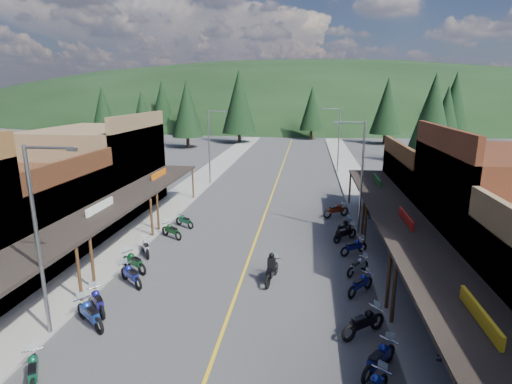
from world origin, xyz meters
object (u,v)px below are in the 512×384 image
(bike_west_6, at_px, (98,300))
(pedestrian_east_a, at_px, (442,338))
(streetlight_0, at_px, (40,235))
(pine_1, at_px, (187,103))
(pine_10, at_px, (187,110))
(bike_east_8, at_px, (358,265))
(pine_9, at_px, (446,115))
(bike_west_11, at_px, (184,220))
(bike_west_10, at_px, (171,230))
(bike_east_12, at_px, (336,209))
(pine_0, at_px, (103,108))
(bike_east_9, at_px, (354,246))
(streetlight_2, at_px, (360,173))
(pine_7, at_px, (162,103))
(pine_5, at_px, (454,101))
(bike_east_5, at_px, (379,358))
(bike_west_4, at_px, (33,369))
(pine_11, at_px, (433,112))
(bike_west_5, at_px, (90,313))
(shop_west_2, at_px, (23,216))
(bike_east_6, at_px, (364,321))
(shop_east_3, at_px, (445,192))
(rider_on_bike, at_px, (272,270))
(pine_4, at_px, (387,106))
(bike_east_11, at_px, (344,227))
(streetlight_3, at_px, (338,137))
(shop_east_2, at_px, (508,218))
(bike_east_10, at_px, (345,232))
(bike_west_7, at_px, (131,274))
(pine_3, at_px, (312,108))
(bike_east_7, at_px, (361,283))
(bike_west_8, at_px, (134,261))
(pine_2, at_px, (239,102))
(pedestrian_east_b, at_px, (366,209))
(bike_west_9, at_px, (146,246))

(bike_west_6, distance_m, pedestrian_east_a, 14.64)
(streetlight_0, height_order, pine_1, pine_1)
(pine_10, bearing_deg, bike_east_8, -63.34)
(pine_9, relative_size, bike_west_11, 5.66)
(bike_west_10, bearing_deg, bike_east_12, -27.81)
(pine_0, xyz_separation_m, pine_1, (16.00, 8.00, 0.75))
(pine_1, bearing_deg, bike_east_9, -65.16)
(streetlight_2, distance_m, bike_east_8, 7.59)
(pine_7, bearing_deg, pine_5, -3.47)
(bike_east_5, height_order, bike_east_8, bike_east_5)
(bike_east_8, bearing_deg, bike_west_4, -98.77)
(pine_10, bearing_deg, bike_west_11, -73.60)
(pine_11, height_order, bike_west_5, pine_11)
(shop_west_2, xyz_separation_m, bike_east_6, (19.63, -6.03, -1.87))
(bike_west_5, distance_m, bike_east_8, 13.83)
(shop_east_3, xyz_separation_m, rider_on_bike, (-12.10, -11.29, -1.83))
(pine_4, relative_size, pine_11, 1.01)
(bike_east_11, bearing_deg, bike_east_8, -57.38)
(bike_west_11, bearing_deg, streetlight_3, 3.99)
(shop_east_2, xyz_separation_m, pine_11, (6.22, 36.30, 3.67))
(bike_east_5, distance_m, bike_east_10, 13.24)
(shop_west_2, relative_size, bike_east_11, 4.70)
(shop_west_2, xyz_separation_m, bike_west_7, (8.10, -3.00, -1.92))
(pine_3, height_order, bike_west_10, pine_3)
(pine_5, relative_size, pine_10, 1.21)
(pine_1, bearing_deg, bike_east_11, -64.29)
(bike_east_11, bearing_deg, shop_west_2, -133.42)
(bike_west_6, height_order, bike_east_10, bike_east_10)
(bike_west_4, distance_m, bike_west_6, 4.68)
(pine_5, relative_size, bike_east_8, 7.56)
(pine_4, distance_m, bike_east_7, 62.20)
(pine_5, relative_size, bike_west_4, 6.88)
(streetlight_2, relative_size, bike_west_8, 3.67)
(pine_2, height_order, bike_west_6, pine_2)
(pine_7, height_order, bike_west_4, pine_7)
(pine_4, xyz_separation_m, bike_west_11, (-23.64, -52.00, -6.69))
(bike_east_10, xyz_separation_m, pedestrian_east_b, (1.99, 4.82, 0.34))
(pine_1, relative_size, pine_9, 1.16)
(streetlight_0, distance_m, bike_west_10, 12.33)
(bike_west_7, bearing_deg, pine_11, 6.54)
(shop_east_2, distance_m, rider_on_bike, 12.57)
(bike_east_8, xyz_separation_m, bike_east_9, (0.08, 2.77, 0.04))
(bike_west_11, bearing_deg, pedestrian_east_b, -42.15)
(pine_10, relative_size, bike_west_9, 5.84)
(pine_4, bearing_deg, streetlight_0, -110.71)
(bike_west_7, bearing_deg, streetlight_3, 17.74)
(pine_5, distance_m, pine_7, 66.13)
(pine_10, distance_m, bike_east_11, 49.11)
(bike_west_10, bearing_deg, pine_10, 49.25)
(bike_west_8, xyz_separation_m, bike_east_7, (12.38, -0.99, -0.05))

